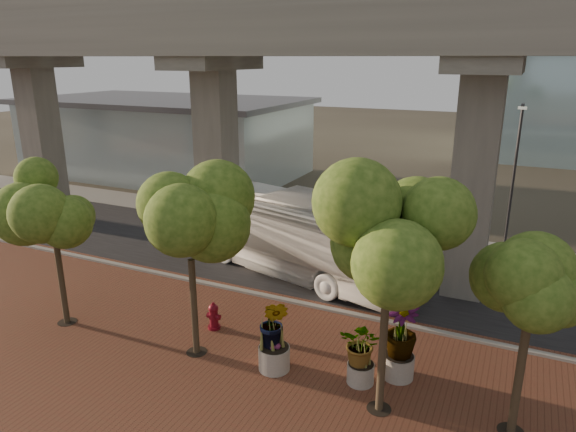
% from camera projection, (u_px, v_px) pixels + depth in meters
% --- Properties ---
extents(ground, '(160.00, 160.00, 0.00)m').
position_uv_depth(ground, '(313.00, 285.00, 22.47)').
color(ground, '#373228').
rests_on(ground, ground).
extents(brick_plaza, '(70.00, 13.00, 0.06)m').
position_uv_depth(brick_plaza, '(213.00, 386.00, 15.53)').
color(brick_plaza, brown).
rests_on(brick_plaza, ground).
extents(asphalt_road, '(90.00, 8.00, 0.04)m').
position_uv_depth(asphalt_road, '(329.00, 268.00, 24.20)').
color(asphalt_road, black).
rests_on(asphalt_road, ground).
extents(curb_strip, '(70.00, 0.25, 0.16)m').
position_uv_depth(curb_strip, '(294.00, 302.00, 20.72)').
color(curb_strip, gray).
rests_on(curb_strip, ground).
extents(far_sidewalk, '(90.00, 3.00, 0.06)m').
position_uv_depth(far_sidewalk, '(363.00, 234.00, 28.96)').
color(far_sidewalk, gray).
rests_on(far_sidewalk, ground).
extents(transit_viaduct, '(72.00, 5.60, 12.40)m').
position_uv_depth(transit_viaduct, '(333.00, 112.00, 22.05)').
color(transit_viaduct, gray).
rests_on(transit_viaduct, ground).
extents(station_pavilion, '(23.00, 13.00, 6.30)m').
position_uv_depth(station_pavilion, '(166.00, 135.00, 43.42)').
color(station_pavilion, silver).
rests_on(station_pavilion, ground).
extents(transit_bus, '(13.70, 6.61, 3.72)m').
position_uv_depth(transit_bus, '(284.00, 231.00, 23.71)').
color(transit_bus, white).
rests_on(transit_bus, ground).
extents(fire_hydrant, '(0.51, 0.46, 1.03)m').
position_uv_depth(fire_hydrant, '(214.00, 316.00, 18.65)').
color(fire_hydrant, maroon).
rests_on(fire_hydrant, ground).
extents(planter_front, '(1.84, 1.84, 2.02)m').
position_uv_depth(planter_front, '(362.00, 347.00, 15.30)').
color(planter_front, gray).
rests_on(planter_front, ground).
extents(planter_right, '(2.35, 2.35, 2.51)m').
position_uv_depth(planter_right, '(401.00, 333.00, 15.49)').
color(planter_right, '#9A948B').
rests_on(planter_right, ground).
extents(planter_left, '(2.22, 2.22, 2.45)m').
position_uv_depth(planter_left, '(274.00, 327.00, 15.92)').
color(planter_left, gray).
rests_on(planter_left, ground).
extents(street_tree_far_west, '(3.46, 3.46, 6.15)m').
position_uv_depth(street_tree_far_west, '(51.00, 206.00, 17.88)').
color(street_tree_far_west, '#473829').
rests_on(street_tree_far_west, ground).
extents(street_tree_near_west, '(3.84, 3.84, 6.23)m').
position_uv_depth(street_tree_near_west, '(189.00, 226.00, 15.95)').
color(street_tree_near_west, '#473829').
rests_on(street_tree_near_west, ground).
extents(street_tree_near_east, '(4.18, 4.18, 7.13)m').
position_uv_depth(street_tree_near_east, '(390.00, 235.00, 12.94)').
color(street_tree_near_east, '#473829').
rests_on(street_tree_near_east, ground).
extents(street_tree_far_east, '(3.16, 3.16, 5.69)m').
position_uv_depth(street_tree_far_east, '(533.00, 286.00, 12.36)').
color(street_tree_far_east, '#473829').
rests_on(street_tree_far_east, ground).
extents(streetlamp_west, '(0.39, 1.13, 7.80)m').
position_uv_depth(streetlamp_west, '(219.00, 146.00, 30.31)').
color(streetlamp_west, '#323237').
rests_on(streetlamp_west, ground).
extents(streetlamp_east, '(0.37, 1.09, 7.53)m').
position_uv_depth(streetlamp_east, '(514.00, 171.00, 24.32)').
color(streetlamp_east, '#2D2D32').
rests_on(streetlamp_east, ground).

